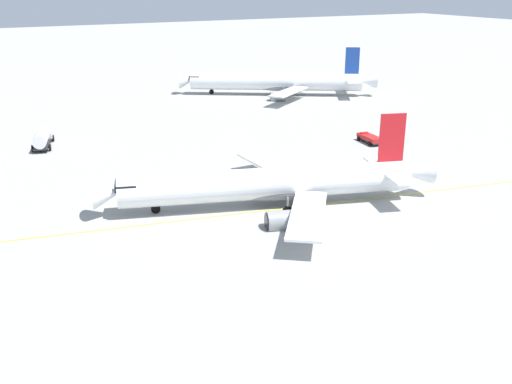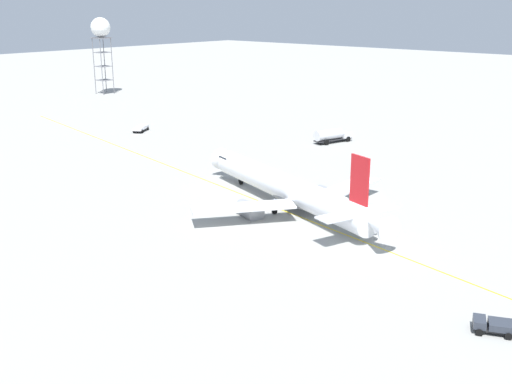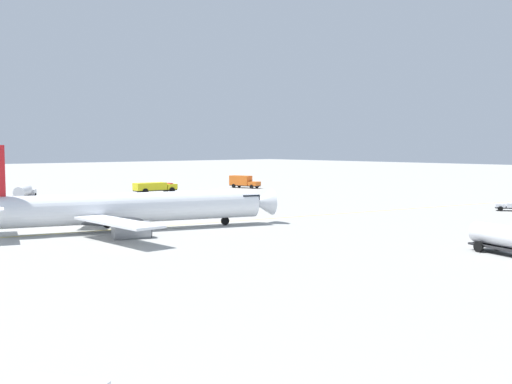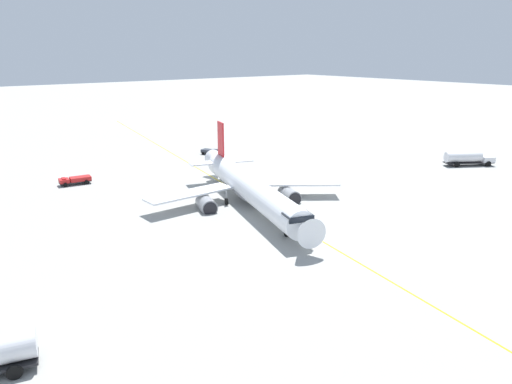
{
  "view_description": "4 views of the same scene",
  "coord_description": "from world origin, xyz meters",
  "px_view_note": "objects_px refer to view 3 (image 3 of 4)",
  "views": [
    {
      "loc": [
        -54.86,
        34.92,
        25.9
      ],
      "look_at": [
        -1.49,
        6.54,
        3.58
      ],
      "focal_mm": 40.84,
      "sensor_mm": 36.0,
      "label": 1
    },
    {
      "loc": [
        -64.04,
        -49.29,
        27.98
      ],
      "look_at": [
        -0.77,
        6.3,
        2.24
      ],
      "focal_mm": 43.4,
      "sensor_mm": 36.0,
      "label": 2
    },
    {
      "loc": [
        69.83,
        -33.73,
        10.54
      ],
      "look_at": [
        8.86,
        18.92,
        4.43
      ],
      "focal_mm": 42.43,
      "sensor_mm": 36.0,
      "label": 3
    },
    {
      "loc": [
        44.32,
        58.27,
        22.57
      ],
      "look_at": [
        1.28,
        3.1,
        2.06
      ],
      "focal_mm": 33.84,
      "sensor_mm": 36.0,
      "label": 4
    }
  ],
  "objects_px": {
    "catering_truck_truck": "(243,181)",
    "fire_tender_truck": "(154,187)",
    "airliner_main": "(122,210)",
    "fuel_tanker_truck_extra": "(24,192)",
    "fuel_tanker_truck": "(508,239)"
  },
  "relations": [
    {
      "from": "airliner_main",
      "to": "catering_truck_truck",
      "type": "height_order",
      "value": "airliner_main"
    },
    {
      "from": "fuel_tanker_truck",
      "to": "fire_tender_truck",
      "type": "distance_m",
      "value": 89.1
    },
    {
      "from": "airliner_main",
      "to": "fuel_tanker_truck",
      "type": "height_order",
      "value": "airliner_main"
    },
    {
      "from": "fire_tender_truck",
      "to": "catering_truck_truck",
      "type": "bearing_deg",
      "value": 9.8
    },
    {
      "from": "airliner_main",
      "to": "fuel_tanker_truck_extra",
      "type": "xyz_separation_m",
      "value": [
        -51.16,
        6.34,
        -1.05
      ]
    },
    {
      "from": "fuel_tanker_truck",
      "to": "fuel_tanker_truck_extra",
      "type": "distance_m",
      "value": 92.02
    },
    {
      "from": "fuel_tanker_truck",
      "to": "fuel_tanker_truck_extra",
      "type": "relative_size",
      "value": 0.93
    },
    {
      "from": "fuel_tanker_truck",
      "to": "fuel_tanker_truck_extra",
      "type": "bearing_deg",
      "value": -156.96
    },
    {
      "from": "catering_truck_truck",
      "to": "fuel_tanker_truck",
      "type": "relative_size",
      "value": 0.93
    },
    {
      "from": "catering_truck_truck",
      "to": "fire_tender_truck",
      "type": "bearing_deg",
      "value": -101.37
    },
    {
      "from": "fuel_tanker_truck",
      "to": "fire_tender_truck",
      "type": "relative_size",
      "value": 0.93
    },
    {
      "from": "airliner_main",
      "to": "fuel_tanker_truck_extra",
      "type": "height_order",
      "value": "airliner_main"
    },
    {
      "from": "catering_truck_truck",
      "to": "fuel_tanker_truck",
      "type": "bearing_deg",
      "value": -40.05
    },
    {
      "from": "catering_truck_truck",
      "to": "fire_tender_truck",
      "type": "xyz_separation_m",
      "value": [
        1.98,
        -27.16,
        -0.13
      ]
    },
    {
      "from": "fuel_tanker_truck",
      "to": "airliner_main",
      "type": "bearing_deg",
      "value": -138.78
    }
  ]
}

